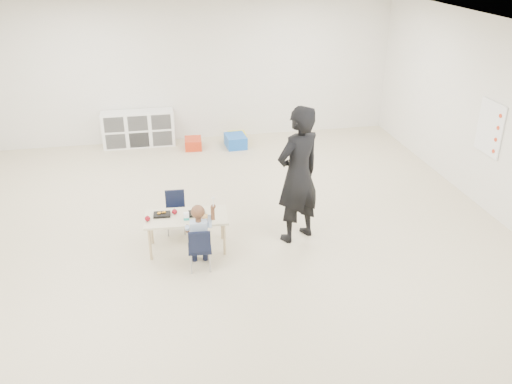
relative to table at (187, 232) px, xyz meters
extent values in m
plane|color=#C3B896|center=(0.58, -0.12, -0.25)|extent=(9.00, 9.00, 0.00)
plane|color=white|center=(0.58, -0.12, 2.55)|extent=(9.00, 9.00, 0.00)
cube|color=white|center=(0.58, 4.38, 1.15)|extent=(8.00, 0.02, 2.80)
cube|color=beige|center=(0.00, 0.00, 0.23)|extent=(1.11, 0.61, 0.03)
cube|color=black|center=(0.14, 0.02, 0.26)|extent=(0.23, 0.17, 0.03)
cube|color=black|center=(-0.31, 0.08, 0.26)|extent=(0.23, 0.17, 0.03)
cube|color=white|center=(0.00, -0.10, 0.29)|extent=(0.07, 0.07, 0.10)
ellipsoid|color=tan|center=(0.24, -0.13, 0.28)|extent=(0.09, 0.09, 0.07)
sphere|color=maroon|center=(-0.14, 0.09, 0.28)|extent=(0.07, 0.07, 0.07)
sphere|color=maroon|center=(-0.50, -0.04, 0.28)|extent=(0.07, 0.07, 0.07)
cube|color=white|center=(-0.62, 4.16, 0.10)|extent=(1.40, 0.40, 0.70)
cube|color=white|center=(4.56, 0.48, 1.00)|extent=(0.02, 0.60, 0.80)
imported|color=black|center=(1.51, 0.01, 0.70)|extent=(0.82, 0.72, 1.90)
cube|color=red|center=(0.41, 3.77, -0.15)|extent=(0.35, 0.44, 0.20)
cube|color=yellow|center=(1.31, 3.85, -0.15)|extent=(0.35, 0.45, 0.21)
cube|color=blue|center=(1.25, 3.70, -0.13)|extent=(0.41, 0.51, 0.24)
camera|label=1|loc=(-0.31, -6.33, 3.59)|focal=38.00mm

